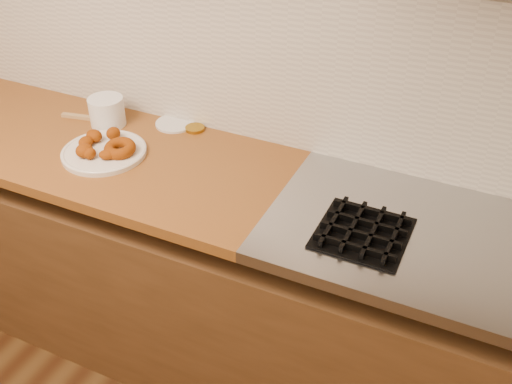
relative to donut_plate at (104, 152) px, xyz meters
The scene contains 13 objects.
wall_back 0.58m from the donut_plate, 66.08° to the left, with size 4.00×0.02×2.70m, color tan.
base_cabinet 0.55m from the donut_plate, 13.98° to the left, with size 3.60×0.60×0.77m, color #56351C.
butcher_block 0.50m from the donut_plate, behind, with size 2.30×0.62×0.04m, color brown.
stovetop 1.31m from the donut_plate, ahead, with size 1.30×0.62×0.04m, color #9EA0A5.
backsplash 0.47m from the donut_plate, 65.32° to the left, with size 3.60×0.02×0.60m, color beige.
burner_grates 1.28m from the donut_plate, ahead, with size 0.91×0.26×0.03m.
donut_plate is the anchor object (origin of this frame).
ring_donut 0.07m from the donut_plate, ahead, with size 0.11×0.11×0.04m, color #7E3C07.
fried_dough_chunks 0.04m from the donut_plate, 169.87° to the right, with size 0.18×0.21×0.05m.
plastic_tub 0.23m from the donut_plate, 122.39° to the left, with size 0.13×0.13×0.11m, color silver.
tub_lid 0.31m from the donut_plate, 69.20° to the left, with size 0.15×0.15×0.01m, color silver.
brass_jar_lid 0.35m from the donut_plate, 55.05° to the left, with size 0.07×0.07×0.01m, color #A37B1E.
wooden_utensil 0.30m from the donut_plate, 143.16° to the left, with size 0.17×0.02×0.01m, color #A28050.
Camera 1 is at (1.09, 0.25, 2.01)m, focal length 42.00 mm.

